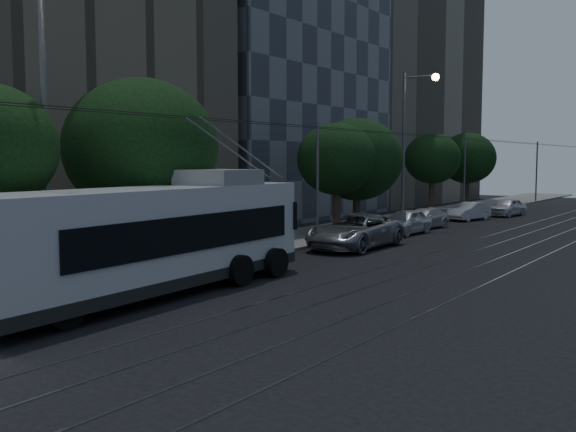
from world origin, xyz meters
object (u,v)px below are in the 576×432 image
(car_white_a, at_px, (406,222))
(car_white_d, at_px, (507,207))
(streetlamp_far, at_px, (410,134))
(car_white_c, at_px, (469,211))
(trolleybus, at_px, (155,238))
(car_white_b, at_px, (424,219))
(streetlamp_near, at_px, (52,104))
(pickup_silver, at_px, (355,231))

(car_white_a, distance_m, car_white_d, 15.30)
(car_white_d, relative_size, streetlamp_far, 0.41)
(car_white_a, relative_size, car_white_c, 1.10)
(trolleybus, distance_m, car_white_b, 23.11)
(car_white_b, xyz_separation_m, streetlamp_far, (-1.09, 0.17, 5.22))
(streetlamp_near, bearing_deg, car_white_a, 86.44)
(car_white_c, bearing_deg, pickup_silver, -76.69)
(trolleybus, distance_m, streetlamp_far, 23.68)
(streetlamp_far, bearing_deg, car_white_d, 77.16)
(car_white_a, bearing_deg, trolleybus, -86.62)
(car_white_b, height_order, car_white_d, car_white_d)
(pickup_silver, distance_m, car_white_b, 10.26)
(streetlamp_far, bearing_deg, car_white_c, 77.41)
(pickup_silver, xyz_separation_m, car_white_c, (-0.60, 17.03, -0.20))
(pickup_silver, relative_size, car_white_c, 1.55)
(car_white_c, bearing_deg, car_white_b, -81.98)
(car_white_a, height_order, car_white_d, car_white_a)
(trolleybus, xyz_separation_m, streetlamp_far, (-2.27, 23.23, 4.04))
(streetlamp_near, bearing_deg, trolleybus, 44.81)
(car_white_d, bearing_deg, car_white_a, -86.51)
(car_white_d, bearing_deg, streetlamp_near, -86.15)
(car_white_d, xyz_separation_m, streetlamp_far, (-2.64, -11.60, 5.15))
(trolleybus, relative_size, car_white_d, 3.30)
(pickup_silver, distance_m, car_white_d, 21.99)
(car_white_d, height_order, streetlamp_far, streetlamp_far)
(trolleybus, bearing_deg, car_white_b, 89.47)
(pickup_silver, distance_m, car_white_a, 6.75)
(pickup_silver, xyz_separation_m, streetlamp_near, (-1.89, -14.91, 5.03))
(car_white_a, distance_m, streetlamp_far, 6.47)
(car_white_a, bearing_deg, car_white_d, 87.04)
(car_white_d, bearing_deg, car_white_b, -89.85)
(trolleybus, distance_m, car_white_d, 34.84)
(car_white_b, distance_m, streetlamp_near, 25.68)
(car_white_a, height_order, car_white_c, car_white_a)
(car_white_b, distance_m, streetlamp_far, 5.34)
(streetlamp_near, bearing_deg, pickup_silver, 82.76)
(pickup_silver, relative_size, car_white_a, 1.41)
(trolleybus, bearing_deg, car_white_a, 88.71)
(pickup_silver, bearing_deg, car_white_c, 90.90)
(pickup_silver, bearing_deg, car_white_d, 87.43)
(trolleybus, relative_size, streetlamp_near, 1.34)
(pickup_silver, xyz_separation_m, car_white_d, (0.56, 21.98, -0.15))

